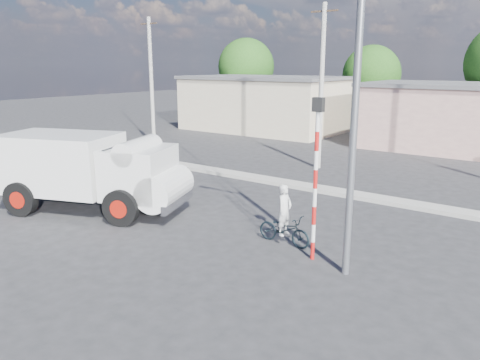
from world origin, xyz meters
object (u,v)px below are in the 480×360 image
Objects in this scene: bicycle at (284,229)px; streetlight at (350,73)px; cyclist at (284,220)px; traffic_pole at (316,166)px; truck at (93,170)px.

streetlight is (2.13, -0.79, 4.51)m from bicycle.
traffic_pole reaches higher than cyclist.
streetlight reaches higher than traffic_pole.
bicycle is 0.30m from cyclist.
cyclist is at bearing 157.77° from traffic_pole.
traffic_pole is 2.56m from streetlight.
bicycle is 2.50m from traffic_pole.
cyclist is 2.25m from traffic_pole.
streetlight is (2.13, -0.79, 4.21)m from cyclist.
streetlight is at bearing -17.80° from truck.
truck is at bearing -174.57° from traffic_pole.
traffic_pole is 0.48× the size of streetlight.
streetlight is at bearing -107.98° from bicycle.
cyclist is at bearing 0.00° from bicycle.
traffic_pole reaches higher than truck.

